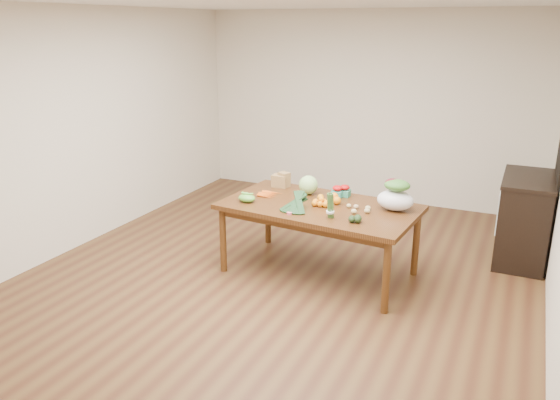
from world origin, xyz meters
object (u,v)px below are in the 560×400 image
at_px(cabinet, 524,219).
at_px(salad_bag, 395,196).
at_px(mandarin_cluster, 321,201).
at_px(kale_bunch, 294,203).
at_px(cabbage, 308,185).
at_px(asparagus_bundle, 330,206).
at_px(dining_table, 319,239).
at_px(paper_bag, 280,180).

xyz_separation_m(cabinet, salad_bag, (-1.17, -1.11, 0.42)).
relative_size(mandarin_cluster, kale_bunch, 0.45).
relative_size(cabbage, salad_bag, 0.57).
bearing_deg(cabinet, salad_bag, -136.47).
height_order(kale_bunch, asparagus_bundle, asparagus_bundle).
bearing_deg(mandarin_cluster, cabbage, 130.92).
xyz_separation_m(dining_table, salad_bag, (0.73, 0.16, 0.51)).
bearing_deg(asparagus_bundle, cabbage, 132.25).
xyz_separation_m(mandarin_cluster, salad_bag, (0.70, 0.18, 0.09)).
bearing_deg(mandarin_cluster, paper_bag, 146.59).
distance_m(dining_table, paper_bag, 0.89).
distance_m(paper_bag, salad_bag, 1.38).
height_order(dining_table, kale_bunch, kale_bunch).
xyz_separation_m(dining_table, cabbage, (-0.24, 0.29, 0.48)).
height_order(paper_bag, mandarin_cluster, paper_bag).
height_order(paper_bag, cabbage, cabbage).
bearing_deg(asparagus_bundle, salad_bag, 49.69).
distance_m(paper_bag, cabbage, 0.41).
bearing_deg(dining_table, salad_bag, 17.62).
bearing_deg(paper_bag, cabinet, 18.75).
height_order(paper_bag, kale_bunch, paper_bag).
distance_m(paper_bag, asparagus_bundle, 1.14).
height_order(cabinet, mandarin_cluster, cabinet).
xyz_separation_m(cabbage, mandarin_cluster, (0.27, -0.31, -0.05)).
bearing_deg(cabbage, mandarin_cluster, -49.08).
height_order(kale_bunch, salad_bag, salad_bag).
distance_m(dining_table, mandarin_cluster, 0.42).
bearing_deg(mandarin_cluster, kale_bunch, -122.87).
relative_size(dining_table, paper_bag, 8.25).
height_order(cabinet, kale_bunch, cabinet).
relative_size(cabbage, asparagus_bundle, 0.81).
height_order(dining_table, asparagus_bundle, asparagus_bundle).
distance_m(cabbage, mandarin_cluster, 0.41).
bearing_deg(kale_bunch, salad_bag, 32.09).
bearing_deg(cabbage, kale_bunch, -81.28).
bearing_deg(paper_bag, kale_bunch, -55.93).
bearing_deg(mandarin_cluster, cabinet, 34.56).
relative_size(mandarin_cluster, salad_bag, 0.50).
distance_m(cabinet, paper_bag, 2.70).
bearing_deg(dining_table, mandarin_cluster, -27.05).
height_order(mandarin_cluster, kale_bunch, kale_bunch).
height_order(cabinet, asparagus_bundle, asparagus_bundle).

